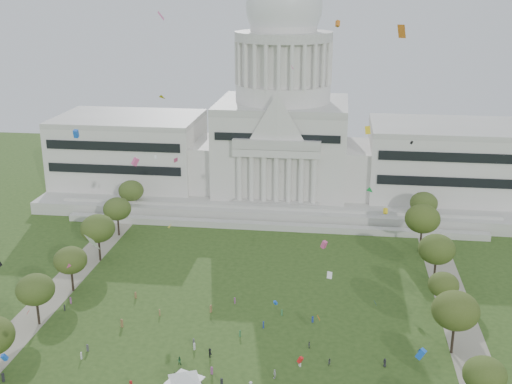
{
  "coord_description": "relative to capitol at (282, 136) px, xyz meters",
  "views": [
    {
      "loc": [
        19.58,
        -101.94,
        71.98
      ],
      "look_at": [
        0.0,
        45.0,
        24.0
      ],
      "focal_mm": 45.0,
      "sensor_mm": 36.0,
      "label": 1
    }
  ],
  "objects": [
    {
      "name": "path_left",
      "position": [
        -48.0,
        -83.59,
        -22.28
      ],
      "size": [
        8.0,
        160.0,
        0.04
      ],
      "primitive_type": "cube",
      "color": "gray",
      "rests_on": "ground"
    },
    {
      "name": "row_tree_l_3",
      "position": [
        -44.09,
        -79.67,
        -14.09
      ],
      "size": [
        8.12,
        8.12,
        11.55
      ],
      "color": "black",
      "rests_on": "ground"
    },
    {
      "name": "row_tree_l_2",
      "position": [
        -45.04,
        -96.29,
        -13.79
      ],
      "size": [
        8.42,
        8.42,
        11.97
      ],
      "color": "black",
      "rests_on": "ground"
    },
    {
      "name": "row_tree_r_5",
      "position": [
        43.49,
        -43.4,
        -12.37
      ],
      "size": [
        9.82,
        9.82,
        13.96
      ],
      "color": "black",
      "rests_on": "ground"
    },
    {
      "name": "person_10",
      "position": [
        15.11,
        -98.25,
        -21.53
      ],
      "size": [
        0.71,
        1.0,
        1.53
      ],
      "primitive_type": "imported",
      "rotation": [
        0.0,
        0.0,
        1.3
      ],
      "color": "#4C4C51",
      "rests_on": "ground"
    },
    {
      "name": "row_tree_l_5",
      "position": [
        -45.22,
        -42.58,
        -13.88
      ],
      "size": [
        8.33,
        8.33,
        11.85
      ],
      "color": "black",
      "rests_on": "ground"
    },
    {
      "name": "capitol",
      "position": [
        0.0,
        0.0,
        0.0
      ],
      "size": [
        160.0,
        64.5,
        91.3
      ],
      "color": "#B8B5AC",
      "rests_on": "ground"
    },
    {
      "name": "row_tree_r_4",
      "position": [
        44.76,
        -63.55,
        -13.01
      ],
      "size": [
        9.19,
        9.19,
        13.06
      ],
      "color": "black",
      "rests_on": "ground"
    },
    {
      "name": "row_tree_l_4",
      "position": [
        -44.08,
        -61.17,
        -12.9
      ],
      "size": [
        9.29,
        9.29,
        13.21
      ],
      "color": "black",
      "rests_on": "ground"
    },
    {
      "name": "row_tree_r_6",
      "position": [
        45.96,
        -25.46,
        -13.79
      ],
      "size": [
        8.42,
        8.42,
        11.97
      ],
      "color": "black",
      "rests_on": "ground"
    },
    {
      "name": "person_2",
      "position": [
        19.5,
        -104.03,
        -21.54
      ],
      "size": [
        0.86,
        0.82,
        1.52
      ],
      "primitive_type": "imported",
      "rotation": [
        0.0,
        0.0,
        0.69
      ],
      "color": "#4C4C51",
      "rests_on": "ground"
    },
    {
      "name": "row_tree_r_2",
      "position": [
        44.17,
        -96.15,
        -12.64
      ],
      "size": [
        9.55,
        9.55,
        13.58
      ],
      "color": "black",
      "rests_on": "ground"
    },
    {
      "name": "person_5",
      "position": [
        -4.68,
        -104.22,
        -21.33
      ],
      "size": [
        1.27,
        1.92,
        1.92
      ],
      "primitive_type": "imported",
      "rotation": [
        0.0,
        0.0,
        1.92
      ],
      "color": "#26262B",
      "rests_on": "ground"
    },
    {
      "name": "person_4",
      "position": [
        9.11,
        -109.88,
        -21.33
      ],
      "size": [
        0.99,
        1.28,
        1.93
      ],
      "primitive_type": "imported",
      "rotation": [
        0.0,
        0.0,
        5.08
      ],
      "color": "silver",
      "rests_on": "ground"
    },
    {
      "name": "person_0",
      "position": [
        30.3,
        -103.08,
        -21.4
      ],
      "size": [
        0.92,
        1.04,
        1.79
      ],
      "primitive_type": "imported",
      "rotation": [
        0.0,
        0.0,
        5.23
      ],
      "color": "#26262B",
      "rests_on": "ground"
    },
    {
      "name": "kite_swarm",
      "position": [
        1.54,
        -105.22,
        5.76
      ],
      "size": [
        74.74,
        100.38,
        63.92
      ],
      "color": "black",
      "rests_on": "ground"
    },
    {
      "name": "distant_crowd",
      "position": [
        -14.53,
        -99.69,
        -21.48
      ],
      "size": [
        57.76,
        39.32,
        1.9
      ],
      "color": "#26262B",
      "rests_on": "ground"
    },
    {
      "name": "person_8",
      "position": [
        -10.14,
        -107.78,
        -21.4
      ],
      "size": [
        0.89,
        0.58,
        1.79
      ],
      "primitive_type": "imported",
      "rotation": [
        0.0,
        0.0,
        3.09
      ],
      "color": "#33723F",
      "rests_on": "ground"
    },
    {
      "name": "row_tree_l_6",
      "position": [
        -46.87,
        -24.45,
        -14.02
      ],
      "size": [
        8.19,
        8.19,
        11.64
      ],
      "color": "black",
      "rests_on": "ground"
    },
    {
      "name": "path_right",
      "position": [
        48.0,
        -83.59,
        -22.28
      ],
      "size": [
        8.0,
        160.0,
        0.04
      ],
      "primitive_type": "cube",
      "color": "gray",
      "rests_on": "ground"
    },
    {
      "name": "row_tree_r_1",
      "position": [
        46.22,
        -115.34,
        -14.64
      ],
      "size": [
        7.58,
        7.58,
        10.78
      ],
      "color": "black",
      "rests_on": "ground"
    },
    {
      "name": "event_tent",
      "position": [
        -6.94,
        -116.33,
        -18.93
      ],
      "size": [
        10.06,
        10.06,
        4.34
      ],
      "color": "#4C4C4C",
      "rests_on": "ground"
    },
    {
      "name": "row_tree_r_3",
      "position": [
        44.4,
        -79.1,
        -15.21
      ],
      "size": [
        7.01,
        7.01,
        9.98
      ],
      "color": "black",
      "rests_on": "ground"
    }
  ]
}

